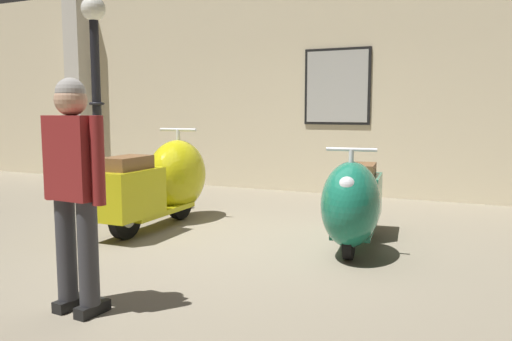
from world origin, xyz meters
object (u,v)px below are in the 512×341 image
Objects in this scene: visitor_0 at (74,180)px; lamppost at (96,94)px; scooter_0 at (164,182)px; scooter_1 at (354,203)px.

lamppost is at bearing 43.79° from visitor_0.
lamppost reaches higher than scooter_0.
scooter_1 is 0.62× the size of lamppost.
lamppost is 1.76× the size of visitor_0.
lamppost reaches higher than scooter_1.
scooter_1 is (2.28, -0.16, -0.05)m from scooter_0.
scooter_0 is at bearing 27.21° from visitor_0.
scooter_0 is 2.29m from scooter_1.
lamppost is at bearing -101.63° from scooter_1.
scooter_0 is 2.66m from visitor_0.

